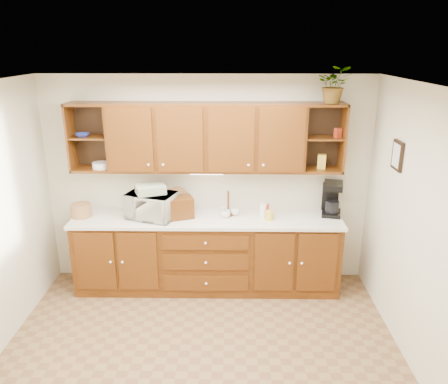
{
  "coord_description": "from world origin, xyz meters",
  "views": [
    {
      "loc": [
        0.28,
        -3.44,
        2.92
      ],
      "look_at": [
        0.21,
        1.15,
        1.36
      ],
      "focal_mm": 35.0,
      "sensor_mm": 36.0,
      "label": 1
    }
  ],
  "objects_px": {
    "microwave": "(151,205)",
    "coffee_maker": "(332,199)",
    "potted_plant": "(334,85)",
    "bread_box": "(177,208)"
  },
  "relations": [
    {
      "from": "coffee_maker",
      "to": "bread_box",
      "type": "bearing_deg",
      "value": -161.65
    },
    {
      "from": "bread_box",
      "to": "coffee_maker",
      "type": "bearing_deg",
      "value": -15.33
    },
    {
      "from": "microwave",
      "to": "potted_plant",
      "type": "bearing_deg",
      "value": 21.48
    },
    {
      "from": "bread_box",
      "to": "microwave",
      "type": "bearing_deg",
      "value": 160.54
    },
    {
      "from": "potted_plant",
      "to": "bread_box",
      "type": "bearing_deg",
      "value": -176.26
    },
    {
      "from": "microwave",
      "to": "potted_plant",
      "type": "height_order",
      "value": "potted_plant"
    },
    {
      "from": "microwave",
      "to": "coffee_maker",
      "type": "height_order",
      "value": "coffee_maker"
    },
    {
      "from": "microwave",
      "to": "coffee_maker",
      "type": "xyz_separation_m",
      "value": [
        2.18,
        0.15,
        0.04
      ]
    },
    {
      "from": "microwave",
      "to": "coffee_maker",
      "type": "relative_size",
      "value": 1.36
    },
    {
      "from": "bread_box",
      "to": "coffee_maker",
      "type": "distance_m",
      "value": 1.88
    }
  ]
}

